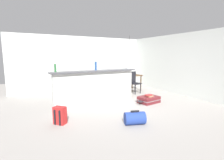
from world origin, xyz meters
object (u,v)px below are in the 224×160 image
(bottle_green, at_px, (55,68))
(backpack_red, at_px, (60,116))
(book_stack, at_px, (149,96))
(bottle_blue, at_px, (96,66))
(dining_chair_far_side, at_px, (123,78))
(duffel_bag_blue, at_px, (135,118))
(dining_table, at_px, (128,77))
(dining_chair_near_partition, at_px, (134,81))
(pendant_lamp, at_px, (129,52))
(suitcase_flat_maroon, at_px, (149,100))
(bottle_clear, at_px, (128,66))

(bottle_green, height_order, backpack_red, bottle_green)
(bottle_green, relative_size, book_stack, 0.86)
(bottle_blue, height_order, backpack_red, bottle_blue)
(dining_chair_far_side, bearing_deg, duffel_bag_blue, -118.40)
(dining_table, height_order, dining_chair_near_partition, dining_chair_near_partition)
(dining_chair_far_side, distance_m, pendant_lamp, 1.37)
(pendant_lamp, distance_m, duffel_bag_blue, 4.23)
(suitcase_flat_maroon, bearing_deg, bottle_green, 163.49)
(bottle_blue, distance_m, bottle_clear, 1.28)
(bottle_clear, relative_size, dining_chair_near_partition, 0.24)
(backpack_red, bearing_deg, dining_table, 33.87)
(bottle_green, xyz_separation_m, backpack_red, (-0.15, -1.23, -1.05))
(backpack_red, bearing_deg, bottle_green, 82.99)
(book_stack, bearing_deg, dining_table, 76.77)
(bottle_clear, height_order, dining_chair_far_side, bottle_clear)
(bottle_clear, relative_size, dining_chair_far_side, 0.24)
(bottle_blue, xyz_separation_m, dining_table, (2.06, 1.12, -0.63))
(dining_table, bearing_deg, pendant_lamp, 29.96)
(bottle_clear, distance_m, duffel_bag_blue, 2.62)
(bottle_green, relative_size, duffel_bag_blue, 0.44)
(suitcase_flat_maroon, height_order, duffel_bag_blue, duffel_bag_blue)
(suitcase_flat_maroon, relative_size, book_stack, 3.02)
(dining_chair_near_partition, height_order, backpack_red, dining_chair_near_partition)
(book_stack, bearing_deg, duffel_bag_blue, -140.96)
(bottle_blue, bearing_deg, pendant_lamp, 28.65)
(bottle_clear, bearing_deg, duffel_bag_blue, -120.10)
(bottle_green, distance_m, dining_chair_far_side, 3.91)
(bottle_green, bearing_deg, bottle_clear, -1.26)
(dining_chair_near_partition, bearing_deg, bottle_clear, -138.40)
(bottle_blue, bearing_deg, bottle_clear, -3.20)
(dining_chair_far_side, bearing_deg, bottle_blue, -141.89)
(backpack_red, bearing_deg, book_stack, 6.26)
(pendant_lamp, height_order, suitcase_flat_maroon, pendant_lamp)
(bottle_clear, relative_size, pendant_lamp, 0.27)
(bottle_green, bearing_deg, dining_chair_near_partition, 10.37)
(pendant_lamp, relative_size, book_stack, 2.92)
(bottle_clear, distance_m, dining_chair_far_side, 2.08)
(dining_table, distance_m, backpack_red, 4.27)
(backpack_red, bearing_deg, pendant_lamp, 33.77)
(bottle_green, relative_size, dining_chair_near_partition, 0.26)
(pendant_lamp, distance_m, backpack_red, 4.63)
(duffel_bag_blue, bearing_deg, bottle_clear, 59.90)
(backpack_red, bearing_deg, bottle_clear, 23.17)
(bottle_green, height_order, pendant_lamp, pendant_lamp)
(duffel_bag_blue, bearing_deg, bottle_green, 123.40)
(dining_table, distance_m, pendant_lamp, 1.14)
(bottle_green, distance_m, duffel_bag_blue, 2.76)
(duffel_bag_blue, relative_size, backpack_red, 1.31)
(suitcase_flat_maroon, bearing_deg, duffel_bag_blue, -140.37)
(dining_chair_near_partition, height_order, book_stack, dining_chair_near_partition)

